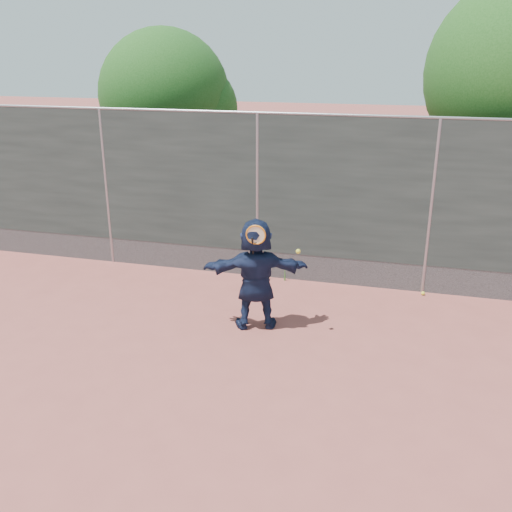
# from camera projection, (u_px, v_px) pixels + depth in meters

# --- Properties ---
(ground) EXTENTS (80.00, 80.00, 0.00)m
(ground) POSITION_uv_depth(u_px,v_px,m) (191.00, 371.00, 7.57)
(ground) COLOR #9E4C42
(ground) RESTS_ON ground
(player) EXTENTS (1.67, 0.95, 1.72)m
(player) POSITION_uv_depth(u_px,v_px,m) (256.00, 274.00, 8.52)
(player) COLOR #16213E
(player) RESTS_ON ground
(ball_ground) EXTENTS (0.07, 0.07, 0.07)m
(ball_ground) POSITION_uv_depth(u_px,v_px,m) (423.00, 293.00, 9.89)
(ball_ground) COLOR yellow
(ball_ground) RESTS_ON ground
(fence) EXTENTS (20.00, 0.06, 3.03)m
(fence) POSITION_uv_depth(u_px,v_px,m) (257.00, 194.00, 10.21)
(fence) COLOR #38423D
(fence) RESTS_ON ground
(swing_action) EXTENTS (0.78, 0.18, 0.51)m
(swing_action) POSITION_uv_depth(u_px,v_px,m) (260.00, 238.00, 8.10)
(swing_action) COLOR orange
(swing_action) RESTS_ON ground
(tree_left) EXTENTS (3.15, 3.00, 4.53)m
(tree_left) POSITION_uv_depth(u_px,v_px,m) (172.00, 99.00, 13.20)
(tree_left) COLOR #382314
(tree_left) RESTS_ON ground
(weed_clump) EXTENTS (0.68, 0.07, 0.30)m
(weed_clump) POSITION_uv_depth(u_px,v_px,m) (271.00, 273.00, 10.53)
(weed_clump) COLOR #387226
(weed_clump) RESTS_ON ground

